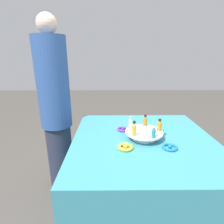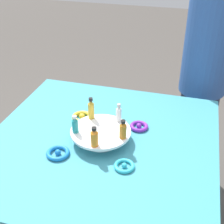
% 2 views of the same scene
% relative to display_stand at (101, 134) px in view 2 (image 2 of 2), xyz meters
% --- Properties ---
extents(party_table, '(1.06, 1.06, 0.80)m').
position_rel_display_stand_xyz_m(party_table, '(0.00, 0.00, -0.44)').
color(party_table, teal).
rests_on(party_table, ground_plane).
extents(display_stand, '(0.28, 0.28, 0.06)m').
position_rel_display_stand_xyz_m(display_stand, '(0.00, 0.00, 0.00)').
color(display_stand, white).
rests_on(display_stand, party_table).
extents(bottle_orange, '(0.03, 0.03, 0.09)m').
position_rel_display_stand_xyz_m(bottle_orange, '(-0.11, -0.01, 0.06)').
color(bottle_orange, orange).
rests_on(bottle_orange, display_stand).
extents(bottle_amber, '(0.03, 0.03, 0.09)m').
position_rel_display_stand_xyz_m(bottle_amber, '(-0.03, -0.11, 0.06)').
color(bottle_amber, '#AD6B19').
rests_on(bottle_amber, display_stand).
extents(bottle_clear, '(0.03, 0.03, 0.09)m').
position_rel_display_stand_xyz_m(bottle_clear, '(0.10, -0.06, 0.06)').
color(bottle_clear, silver).
rests_on(bottle_clear, display_stand).
extents(bottle_gold, '(0.03, 0.03, 0.11)m').
position_rel_display_stand_xyz_m(bottle_gold, '(0.09, 0.07, 0.07)').
color(bottle_gold, gold).
rests_on(bottle_gold, display_stand).
extents(bottle_teal, '(0.03, 0.03, 0.09)m').
position_rel_display_stand_xyz_m(bottle_teal, '(-0.04, 0.10, 0.06)').
color(bottle_teal, teal).
rests_on(bottle_teal, display_stand).
extents(ribbon_bow_purple, '(0.09, 0.09, 0.03)m').
position_rel_display_stand_xyz_m(ribbon_bow_purple, '(0.15, -0.15, -0.03)').
color(ribbon_bow_purple, purple).
rests_on(ribbon_bow_purple, party_table).
extents(ribbon_bow_gold, '(0.10, 0.10, 0.03)m').
position_rel_display_stand_xyz_m(ribbon_bow_gold, '(0.15, 0.15, -0.03)').
color(ribbon_bow_gold, gold).
rests_on(ribbon_bow_gold, party_table).
extents(ribbon_bow_blue, '(0.10, 0.10, 0.03)m').
position_rel_display_stand_xyz_m(ribbon_bow_blue, '(-0.15, 0.15, -0.03)').
color(ribbon_bow_blue, blue).
rests_on(ribbon_bow_blue, party_table).
extents(ribbon_bow_teal, '(0.09, 0.09, 0.02)m').
position_rel_display_stand_xyz_m(ribbon_bow_teal, '(-0.15, -0.15, -0.03)').
color(ribbon_bow_teal, '#2DB7CC').
rests_on(ribbon_bow_teal, party_table).
extents(person_figure, '(0.29, 0.29, 1.73)m').
position_rel_display_stand_xyz_m(person_figure, '(0.78, -0.44, 0.04)').
color(person_figure, '#282D42').
rests_on(person_figure, ground_plane).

